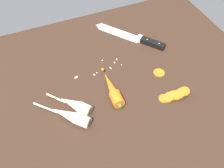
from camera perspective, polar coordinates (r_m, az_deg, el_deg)
ground_plane at (r=102.16cm, az=-0.44°, el=-0.49°), size 120.00×90.00×4.00cm
chefs_knife at (r=120.36cm, az=3.40°, el=10.53°), size 23.77×29.61×4.18cm
whole_carrot at (r=95.77cm, az=0.10°, el=-1.24°), size 4.79×19.77×4.20cm
parsnip_front at (r=92.64cm, az=-7.98°, el=-4.52°), size 13.53×15.72×4.00cm
parsnip_mid_left at (r=90.24cm, az=-9.05°, el=-6.87°), size 16.90×17.68×4.00cm
carrot_slice_stack at (r=97.97cm, az=13.41°, el=-2.38°), size 11.40×5.06×3.39cm
carrot_slice_stray_near at (r=105.44cm, az=10.19°, el=2.49°), size 4.37×4.37×0.70cm
mince_crumbs at (r=104.88cm, az=-3.70°, el=3.05°), size 19.96×6.95×0.89cm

